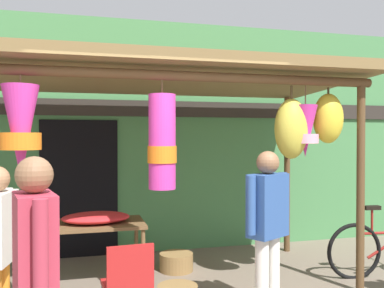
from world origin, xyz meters
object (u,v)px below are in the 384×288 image
Objects in this scene: flower_heap_on_table at (97,217)px; wicker_basket_spare at (176,262)px; folding_chair at (128,281)px; display_table at (93,229)px; passerby_at_right at (268,220)px; vendor_in_orange at (35,268)px.

wicker_basket_spare is (1.01, 0.14, -0.66)m from flower_heap_on_table.
wicker_basket_spare is at bearing 7.81° from flower_heap_on_table.
folding_chair is 1.92× the size of wicker_basket_spare.
flower_heap_on_table is at bearing -172.19° from wicker_basket_spare.
passerby_at_right is at bearing -43.97° from display_table.
display_table is 1.46× the size of folding_chair.
folding_chair is 1.93m from wicker_basket_spare.
display_table is 2.61m from vendor_in_orange.
display_table is 0.75× the size of vendor_in_orange.
display_table is at bearing 165.97° from flower_heap_on_table.
flower_heap_on_table is 1.85× the size of wicker_basket_spare.
folding_chair is at bearing -115.30° from wicker_basket_spare.
vendor_in_orange is (-0.66, -0.98, 0.46)m from folding_chair.
folding_chair is 1.26m from vendor_in_orange.
folding_chair is at bearing -82.60° from flower_heap_on_table.
passerby_at_right reaches higher than flower_heap_on_table.
folding_chair reaches higher than flower_heap_on_table.
passerby_at_right is (1.54, -1.52, 0.18)m from flower_heap_on_table.
display_table is 0.76× the size of passerby_at_right.
display_table reaches higher than wicker_basket_spare.
vendor_in_orange reaches higher than wicker_basket_spare.
vendor_in_orange reaches higher than display_table.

